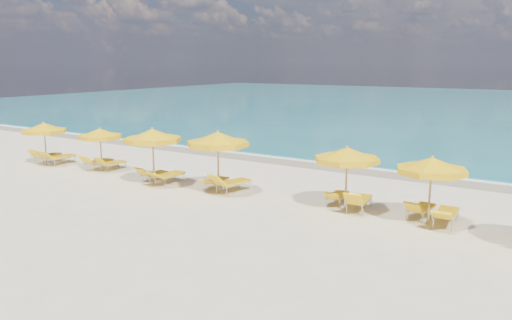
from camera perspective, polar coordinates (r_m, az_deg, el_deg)
The scene contains 23 objects.
ground_plane at distance 20.55m, azimuth -2.24°, elevation -3.97°, with size 120.00×120.00×0.00m, color beige.
ocean at distance 65.52m, azimuth 22.40°, elevation 5.67°, with size 120.00×80.00×0.30m, color #13666E.
wet_sand_band at distance 26.81m, azimuth 6.75°, elevation -0.44°, with size 120.00×2.60×0.01m, color tan.
foam_line at distance 27.52m, azimuth 7.47°, elevation -0.16°, with size 120.00×1.20×0.03m, color white.
whitecap_near at distance 37.92m, azimuth 4.86°, elevation 3.02°, with size 14.00×0.36×0.05m, color white.
umbrella_0 at distance 28.33m, azimuth -23.07°, elevation 3.36°, with size 2.92×2.92×2.29m.
umbrella_1 at distance 25.86m, azimuth -17.40°, elevation 2.88°, with size 2.75×2.75×2.18m.
umbrella_2 at distance 22.26m, azimuth -11.75°, elevation 2.71°, with size 2.72×2.72×2.56m.
umbrella_3 at distance 20.45m, azimuth -4.39°, elevation 2.34°, with size 3.35×3.35×2.62m.
umbrella_4 at distance 18.26m, azimuth 10.36°, elevation 0.53°, with size 2.80×2.80×2.41m.
umbrella_5 at distance 17.34m, azimuth 19.45°, elevation -0.64°, with size 2.50×2.50×2.36m.
lounger_0_left at distance 29.22m, azimuth -22.71°, elevation 0.18°, with size 0.86×1.87×0.87m.
lounger_0_right at distance 28.46m, azimuth -21.42°, elevation 0.01°, with size 0.68×1.89×0.87m.
lounger_1_left at distance 26.56m, azimuth -17.54°, elevation -0.50°, with size 0.67×1.82×0.87m.
lounger_1_right at distance 26.08m, azimuth -16.05°, elevation -0.66°, with size 0.61×1.68×0.80m.
lounger_2_left at distance 23.33m, azimuth -11.60°, elevation -1.85°, with size 0.60×1.59×0.77m.
lounger_2_right at distance 22.67m, azimuth -9.91°, elevation -2.08°, with size 0.66×1.97×0.74m.
lounger_3_left at distance 21.48m, azimuth -4.49°, elevation -2.76°, with size 0.89×1.84×0.66m.
lounger_3_right at distance 20.87m, azimuth -2.71°, elevation -3.03°, with size 1.03×2.06×0.94m.
lounger_4_left at distance 19.39m, azimuth 9.30°, elevation -4.42°, with size 0.75×1.76×0.72m.
lounger_4_right at distance 18.73m, azimuth 11.66°, elevation -4.96°, with size 0.84×1.93×0.93m.
lounger_5_left at distance 18.42m, azimuth 18.37°, elevation -5.66°, with size 0.78×1.78×0.81m.
lounger_5_right at distance 17.94m, azimuth 20.88°, elevation -6.20°, with size 0.74×2.03×0.80m.
Camera 1 is at (11.27, -16.32, 5.38)m, focal length 35.00 mm.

